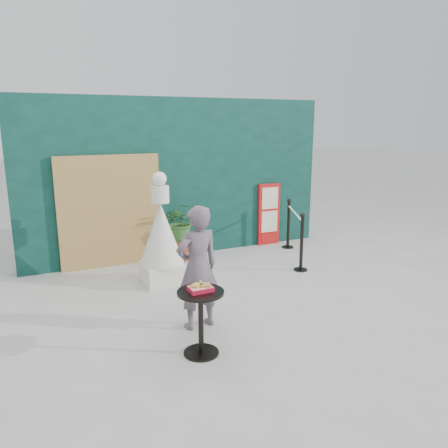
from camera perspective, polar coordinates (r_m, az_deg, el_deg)
ground at (r=6.12m, az=4.99°, el=-11.50°), size 60.00×60.00×0.00m
back_wall at (r=8.48m, az=-5.76°, el=5.99°), size 6.00×0.30×3.00m
bamboo_fence at (r=7.99m, az=-14.62°, el=1.56°), size 1.80×0.08×2.00m
woman at (r=5.45m, az=-3.47°, el=-5.71°), size 0.61×0.44×1.58m
menu_board at (r=9.27m, az=5.88°, el=1.27°), size 0.50×0.07×1.30m
statue at (r=7.02m, az=-8.17°, el=-1.92°), size 0.70×0.70×1.81m
cafe_table at (r=4.92m, az=-3.05°, el=-11.46°), size 0.52×0.52×0.75m
food_basket at (r=4.81m, az=-3.08°, el=-8.32°), size 0.26×0.19×0.11m
planter at (r=8.21m, az=-5.62°, el=-0.37°), size 0.65×0.56×1.10m
stanchion_barrier at (r=8.40m, az=9.19°, el=-1.17°), size 0.84×1.54×1.03m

